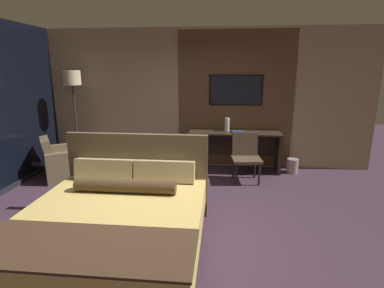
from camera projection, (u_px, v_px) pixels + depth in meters
ground_plane at (175, 224)px, 3.98m from camera, size 16.00×16.00×0.00m
wall_back_tv_panel at (199, 99)px, 6.12m from camera, size 7.20×0.09×2.80m
bed at (115, 226)px, 3.31m from camera, size 1.94×2.12×1.16m
desk at (234, 144)px, 6.00m from camera, size 1.79×0.50×0.80m
tv at (236, 90)px, 5.93m from camera, size 1.05×0.04×0.59m
desk_chair at (246, 153)px, 5.46m from camera, size 0.55×0.55×0.87m
armchair_by_window at (65, 163)px, 5.68m from camera, size 1.06×1.07×0.79m
floor_lamp at (72, 86)px, 5.85m from camera, size 0.34×0.34×1.98m
vase_tall at (227, 124)px, 5.97m from camera, size 0.10×0.10×0.26m
book at (238, 132)px, 5.84m from camera, size 0.23×0.17×0.03m
waste_bin at (292, 166)px, 5.93m from camera, size 0.22×0.22×0.28m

